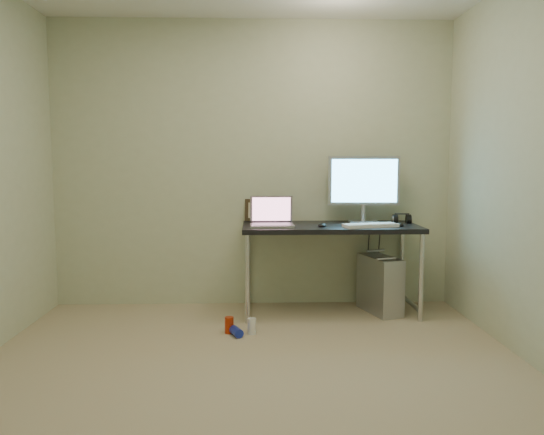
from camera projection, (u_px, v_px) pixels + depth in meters
The scene contains 17 objects.
floor at pixel (253, 383), 3.06m from camera, with size 3.50×3.50×0.00m, color tan.
wall_back at pixel (253, 165), 4.67m from camera, with size 3.50×0.02×2.50m, color beige.
desk at pixel (330, 235), 4.44m from camera, with size 1.46×0.64×0.75m.
tower_computer at pixel (380, 284), 4.49m from camera, with size 0.33×0.50×0.51m.
cable_a at pixel (367, 260), 4.75m from camera, with size 0.01×0.01×0.70m, color black.
cable_b at pixel (378, 262), 4.73m from camera, with size 0.01×0.01×0.72m, color black.
can_red at pixel (229, 325), 3.95m from camera, with size 0.07×0.07×0.12m, color #A82609.
can_white at pixel (252, 326), 3.93m from camera, with size 0.07×0.07×0.12m, color white.
can_blue at pixel (236, 332), 3.88m from camera, with size 0.07×0.07×0.12m, color #1727A6.
laptop at pixel (272, 219), 4.35m from camera, with size 0.36×0.29×0.24m.
monitor at pixel (364, 184), 4.55m from camera, with size 0.61×0.19×0.57m.
keyboard at pixel (371, 225), 4.28m from camera, with size 0.44×0.14×0.03m, color white.
mouse_right at pixel (400, 224), 4.33m from camera, with size 0.07×0.11×0.04m, color black.
mouse_left at pixel (322, 224), 4.30m from camera, with size 0.07×0.11×0.04m, color black.
headphones at pixel (402, 220), 4.56m from camera, with size 0.16×0.10×0.10m.
picture_frame at pixel (259, 210), 4.69m from camera, with size 0.25×0.03×0.20m, color black.
webcam at pixel (278, 212), 4.69m from camera, with size 0.04×0.04×0.11m.
Camera 1 is at (0.01, -2.95, 1.27)m, focal length 35.00 mm.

